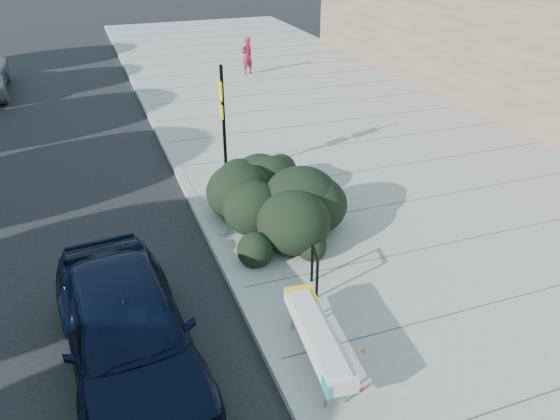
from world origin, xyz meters
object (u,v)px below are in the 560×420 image
at_px(pedestrian, 247,56).
at_px(sedan_navy, 127,329).
at_px(sign_post, 223,116).
at_px(bench, 317,335).
at_px(bike_rack, 315,267).

bearing_deg(pedestrian, sedan_navy, 43.21).
distance_m(sign_post, pedestrian, 10.87).
bearing_deg(bench, sedan_navy, 164.43).
height_order(sedan_navy, pedestrian, pedestrian).
bearing_deg(sedan_navy, sign_post, 57.87).
height_order(sign_post, pedestrian, sign_post).
xyz_separation_m(bench, bike_rack, (0.72, 1.76, -0.04)).
xyz_separation_m(bike_rack, pedestrian, (3.57, 15.66, 0.30)).
bearing_deg(bike_rack, sign_post, 105.52).
bearing_deg(bench, bike_rack, 73.19).
distance_m(bench, bike_rack, 1.90).
height_order(bench, pedestrian, pedestrian).
height_order(bike_rack, pedestrian, pedestrian).
distance_m(bench, sedan_navy, 2.89).
relative_size(bench, bike_rack, 2.75).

